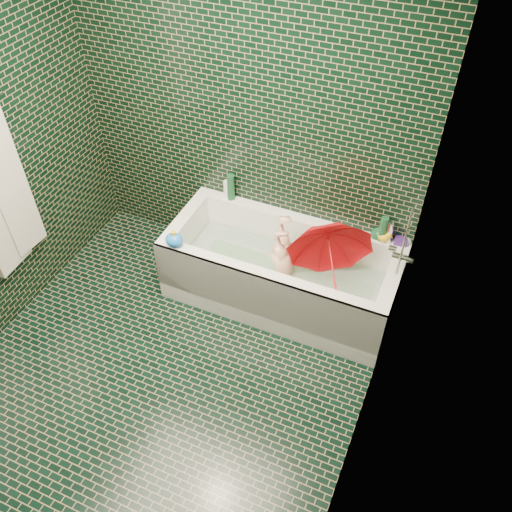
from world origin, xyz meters
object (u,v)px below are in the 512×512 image
at_px(bathtub, 280,278).
at_px(child, 285,270).
at_px(bath_toy, 174,240).
at_px(rubber_duck, 385,237).
at_px(umbrella, 332,261).

bearing_deg(bathtub, child, 9.53).
bearing_deg(bath_toy, child, 25.36).
bearing_deg(rubber_duck, bathtub, -135.67).
bearing_deg(umbrella, child, 150.56).
relative_size(bathtub, umbrella, 2.90).
distance_m(umbrella, bath_toy, 1.11).
bearing_deg(bathtub, bath_toy, -156.50).
distance_m(child, bath_toy, 0.85).
relative_size(umbrella, bath_toy, 4.36).
height_order(bathtub, rubber_duck, rubber_duck).
relative_size(rubber_duck, bath_toy, 0.89).
xyz_separation_m(child, umbrella, (0.35, -0.04, 0.26)).
distance_m(bathtub, umbrella, 0.53).
xyz_separation_m(child, bath_toy, (-0.73, -0.31, 0.30)).
distance_m(bathtub, bath_toy, 0.86).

